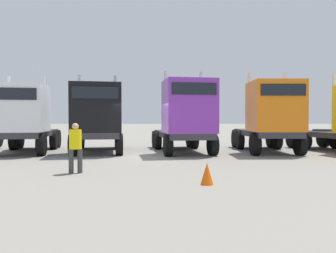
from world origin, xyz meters
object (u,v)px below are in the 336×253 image
at_px(semi_truck_black, 97,118).
at_px(semi_truck_orange, 271,116).
at_px(traffic_cone_near, 207,174).
at_px(visitor_in_hivis, 75,144).
at_px(semi_truck_purple, 186,117).
at_px(semi_truck_white, 23,118).

height_order(semi_truck_black, semi_truck_orange, semi_truck_orange).
height_order(semi_truck_black, traffic_cone_near, semi_truck_black).
relative_size(semi_truck_black, visitor_in_hivis, 3.64).
bearing_deg(visitor_in_hivis, semi_truck_orange, -67.10).
xyz_separation_m(semi_truck_purple, semi_truck_orange, (4.42, 0.12, 0.02)).
relative_size(semi_truck_white, traffic_cone_near, 10.36).
height_order(semi_truck_white, semi_truck_purple, semi_truck_purple).
distance_m(semi_truck_purple, traffic_cone_near, 8.14).
distance_m(semi_truck_black, semi_truck_orange, 8.99).
bearing_deg(visitor_in_hivis, semi_truck_white, 21.72).
height_order(semi_truck_black, visitor_in_hivis, semi_truck_black).
distance_m(semi_truck_black, traffic_cone_near, 9.45).
height_order(semi_truck_purple, visitor_in_hivis, semi_truck_purple).
xyz_separation_m(semi_truck_white, traffic_cone_near, (8.31, -8.04, -1.56)).
height_order(semi_truck_white, visitor_in_hivis, semi_truck_white).
bearing_deg(semi_truck_purple, semi_truck_black, -100.08).
xyz_separation_m(semi_truck_black, semi_truck_orange, (8.99, -0.02, 0.07)).
relative_size(semi_truck_white, visitor_in_hivis, 3.70).
bearing_deg(semi_truck_orange, traffic_cone_near, -28.11).
bearing_deg(semi_truck_purple, visitor_in_hivis, -42.18).
distance_m(semi_truck_white, semi_truck_black, 3.73).
relative_size(semi_truck_white, semi_truck_orange, 1.06).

